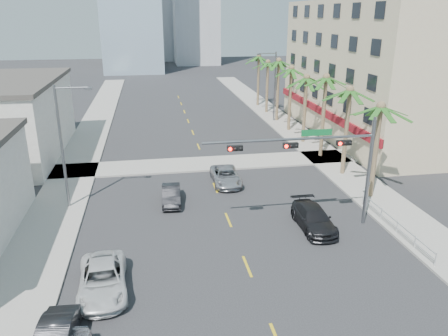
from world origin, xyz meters
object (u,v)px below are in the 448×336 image
Objects in this scene: traffic_signal_mast at (324,155)px; pedestrian at (366,193)px; car_lane_center at (226,176)px; car_lane_right at (314,218)px; car_parked_far at (103,279)px; car_lane_left at (171,195)px.

traffic_signal_mast is 6.47m from pedestrian.
car_lane_center is 0.97× the size of car_lane_right.
car_parked_far is 1.32× the size of car_lane_left.
car_lane_left is 0.81× the size of car_lane_center.
traffic_signal_mast is 15.11m from car_parked_far.
car_lane_center is 9.95m from car_lane_right.
car_lane_right is 5.56m from pedestrian.
car_lane_left is (-9.51, 5.62, -4.42)m from traffic_signal_mast.
pedestrian is (18.10, 7.42, 0.39)m from car_parked_far.
car_lane_left is at bearing 147.94° from car_lane_right.
traffic_signal_mast reaches higher than car_lane_right.
car_lane_left is at bearing -40.13° from pedestrian.
traffic_signal_mast is at bearing 0.93° from pedestrian.
car_parked_far is at bearing -108.27° from car_lane_left.
car_lane_right is at bearing -0.34° from pedestrian.
car_lane_right is at bearing 16.74° from car_parked_far.
traffic_signal_mast is 11.89m from car_lane_left.
traffic_signal_mast is 10.98m from car_lane_center.
traffic_signal_mast is at bearing 12.04° from car_lane_right.
car_lane_center is 11.30m from pedestrian.
pedestrian is at bearing -34.25° from car_lane_center.
pedestrian reaches higher than car_parked_far.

